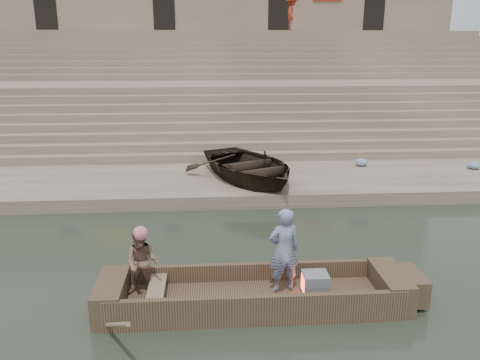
{
  "coord_description": "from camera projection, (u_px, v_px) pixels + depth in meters",
  "views": [
    {
      "loc": [
        0.43,
        -7.04,
        4.71
      ],
      "look_at": [
        1.22,
        4.27,
        1.4
      ],
      "focal_mm": 36.03,
      "sensor_mm": 36.0,
      "label": 1
    }
  ],
  "objects": [
    {
      "name": "ground",
      "position": [
        185.0,
        333.0,
        8.03
      ],
      "size": [
        120.0,
        120.0,
        0.0
      ],
      "primitive_type": "plane",
      "color": "#252E22",
      "rests_on": "ground"
    },
    {
      "name": "lower_landing",
      "position": [
        194.0,
        184.0,
        15.63
      ],
      "size": [
        32.0,
        4.0,
        0.4
      ],
      "primitive_type": "cube",
      "color": "gray",
      "rests_on": "ground"
    },
    {
      "name": "mid_landing",
      "position": [
        197.0,
        113.0,
        22.48
      ],
      "size": [
        32.0,
        3.0,
        2.8
      ],
      "primitive_type": "cube",
      "color": "gray",
      "rests_on": "ground"
    },
    {
      "name": "upper_landing",
      "position": [
        198.0,
        76.0,
        28.84
      ],
      "size": [
        32.0,
        3.0,
        5.2
      ],
      "primitive_type": "cube",
      "color": "gray",
      "rests_on": "ground"
    },
    {
      "name": "ghat_steps",
      "position": [
        197.0,
        100.0,
        23.98
      ],
      "size": [
        32.0,
        11.0,
        5.2
      ],
      "color": "gray",
      "rests_on": "ground"
    },
    {
      "name": "building_wall",
      "position": [
        198.0,
        26.0,
        31.83
      ],
      "size": [
        32.0,
        5.07,
        11.2
      ],
      "color": "tan",
      "rests_on": "ground"
    },
    {
      "name": "main_rowboat",
      "position": [
        253.0,
        301.0,
        8.81
      ],
      "size": [
        5.0,
        1.3,
        0.22
      ],
      "primitive_type": "cube",
      "color": "brown",
      "rests_on": "ground"
    },
    {
      "name": "rowboat_trim",
      "position": [
        265.0,
        291.0,
        8.77
      ],
      "size": [
        6.04,
        2.63,
        1.93
      ],
      "color": "brown",
      "rests_on": "ground"
    },
    {
      "name": "standing_man",
      "position": [
        284.0,
        250.0,
        8.75
      ],
      "size": [
        0.65,
        0.5,
        1.61
      ],
      "primitive_type": "imported",
      "rotation": [
        0.0,
        0.0,
        3.35
      ],
      "color": "navy",
      "rests_on": "main_rowboat"
    },
    {
      "name": "rowing_man",
      "position": [
        142.0,
        263.0,
        8.66
      ],
      "size": [
        0.69,
        0.58,
        1.26
      ],
      "primitive_type": "imported",
      "rotation": [
        0.0,
        0.0,
        -0.18
      ],
      "color": "#257155",
      "rests_on": "main_rowboat"
    },
    {
      "name": "television",
      "position": [
        315.0,
        284.0,
        8.8
      ],
      "size": [
        0.46,
        0.42,
        0.4
      ],
      "color": "slate",
      "rests_on": "main_rowboat"
    },
    {
      "name": "beached_rowboat",
      "position": [
        249.0,
        166.0,
        15.28
      ],
      "size": [
        4.72,
        5.37,
        0.92
      ],
      "primitive_type": "imported",
      "rotation": [
        0.0,
        0.0,
        0.42
      ],
      "color": "#2D2116",
      "rests_on": "lower_landing"
    },
    {
      "name": "pedestrian",
      "position": [
        292.0,
        14.0,
        27.42
      ],
      "size": [
        0.91,
        1.32,
        1.88
      ],
      "primitive_type": "imported",
      "rotation": [
        0.0,
        0.0,
        1.39
      ],
      "color": "maroon",
      "rests_on": "upper_landing"
    },
    {
      "name": "cloth_bundles",
      "position": [
        417.0,
        164.0,
        16.87
      ],
      "size": [
        4.2,
        1.13,
        0.26
      ],
      "color": "#3F5999",
      "rests_on": "lower_landing"
    }
  ]
}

